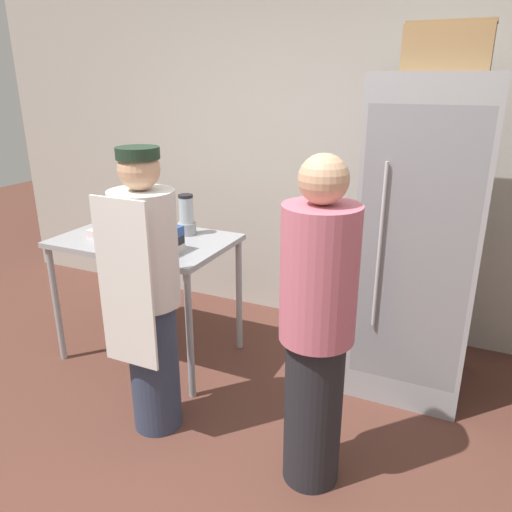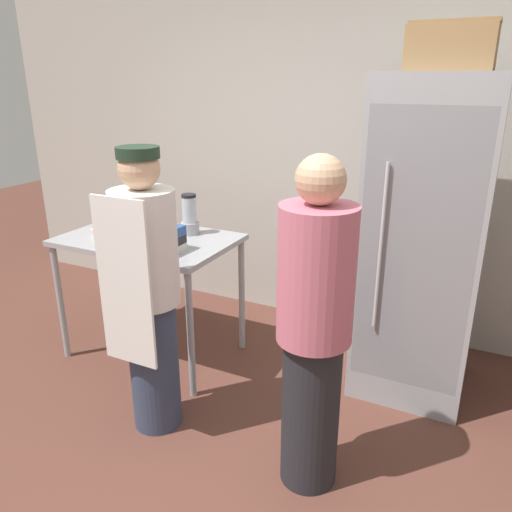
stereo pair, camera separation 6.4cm
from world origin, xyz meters
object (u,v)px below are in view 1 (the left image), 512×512
Objects in this scene: refrigerator at (422,242)px; person_customer at (317,330)px; blender_pitcher at (186,217)px; binder_stack at (156,240)px; person_baker at (148,293)px; donut_box at (111,229)px; cardboard_storage_box at (449,47)px.

person_customer is (-0.30, -1.08, -0.14)m from refrigerator.
blender_pitcher reaches higher than binder_stack.
person_baker is (0.28, -0.84, -0.18)m from blender_pitcher.
donut_box is at bearing -152.50° from blender_pitcher.
donut_box is 0.51m from binder_stack.
cardboard_storage_box is at bearing 11.02° from donut_box.
refrigerator is 7.80× the size of donut_box.
blender_pitcher is 0.64× the size of cardboard_storage_box.
donut_box is 0.52m from blender_pitcher.
refrigerator is 1.09m from cardboard_storage_box.
binder_stack is 1.29m from person_customer.
blender_pitcher is at bearing 145.09° from person_customer.
person_baker is (0.74, -0.60, -0.10)m from donut_box.
refrigerator is at bearing 13.38° from donut_box.
refrigerator is 1.21× the size of person_baker.
refrigerator is at bearing 22.69° from binder_stack.
person_customer is (-0.33, -1.00, -1.22)m from cardboard_storage_box.
refrigerator is 1.54m from blender_pitcher.
donut_box is 0.86× the size of binder_stack.
refrigerator is 6.73× the size of binder_stack.
refrigerator is at bearing 74.34° from person_customer.
cardboard_storage_box is at bearing 5.60° from blender_pitcher.
cardboard_storage_box reaches higher than person_baker.
cardboard_storage_box is (0.03, -0.08, 1.08)m from refrigerator.
donut_box is 0.15× the size of person_customer.
person_baker reaches higher than binder_stack.
person_baker is at bearing -59.91° from binder_stack.
person_customer reaches higher than donut_box.
person_baker is (-1.24, -1.07, -0.14)m from refrigerator.
donut_box is 1.79m from person_customer.
refrigerator reaches higher than person_customer.
person_baker is 0.98× the size of person_customer.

